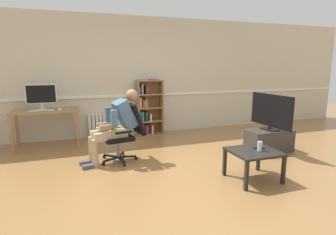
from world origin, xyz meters
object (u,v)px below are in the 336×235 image
object	(u,v)px
imac_monitor	(41,95)
spare_remote	(259,148)
keyboard	(42,110)
coffee_table	(254,154)
computer_mouse	(59,109)
person_seated	(116,124)
tv_screen	(271,111)
radiator	(106,125)
bookshelf	(148,109)
drinking_glass	(260,146)
computer_desk	(46,115)
tv_stand	(269,141)
office_chair	(126,130)

from	to	relation	value
imac_monitor	spare_remote	distance (m)	4.16
keyboard	spare_remote	size ratio (longest dim) A/B	2.93
keyboard	coffee_table	world-z (taller)	keyboard
computer_mouse	person_seated	size ratio (longest dim) A/B	0.08
person_seated	tv_screen	bearing A→B (deg)	72.01
imac_monitor	coffee_table	bearing A→B (deg)	-43.48
radiator	bookshelf	bearing A→B (deg)	-6.07
coffee_table	spare_remote	size ratio (longest dim) A/B	4.40
bookshelf	coffee_table	world-z (taller)	bookshelf
drinking_glass	radiator	bearing A→B (deg)	119.10
bookshelf	drinking_glass	world-z (taller)	bookshelf
imac_monitor	bookshelf	size ratio (longest dim) A/B	0.44
computer_mouse	tv_screen	distance (m)	4.05
spare_remote	imac_monitor	bearing A→B (deg)	-107.75
bookshelf	tv_screen	world-z (taller)	bookshelf
computer_desk	keyboard	size ratio (longest dim) A/B	2.80
tv_stand	drinking_glass	world-z (taller)	drinking_glass
radiator	person_seated	bearing A→B (deg)	-91.32
imac_monitor	office_chair	world-z (taller)	imac_monitor
radiator	tv_screen	distance (m)	3.52
computer_mouse	coffee_table	bearing A→B (deg)	-44.69
computer_mouse	imac_monitor	bearing A→B (deg)	148.42
drinking_glass	spare_remote	xyz separation A→B (m)	(0.05, 0.07, -0.06)
keyboard	bookshelf	size ratio (longest dim) A/B	0.34
person_seated	tv_screen	size ratio (longest dim) A/B	1.19
keyboard	computer_mouse	distance (m)	0.31
computer_mouse	drinking_glass	bearing A→B (deg)	-44.32
coffee_table	bookshelf	bearing A→B (deg)	103.61
bookshelf	tv_stand	bearing A→B (deg)	-47.84
keyboard	tv_screen	size ratio (longest dim) A/B	0.43
computer_desk	tv_screen	bearing A→B (deg)	-23.37
coffee_table	tv_stand	bearing A→B (deg)	42.27
radiator	spare_remote	xyz separation A→B (m)	(1.80, -3.06, 0.17)
radiator	drinking_glass	distance (m)	3.60
person_seated	coffee_table	world-z (taller)	person_seated
computer_desk	office_chair	xyz separation A→B (m)	(1.34, -1.28, -0.12)
computer_desk	drinking_glass	size ratio (longest dim) A/B	9.22
radiator	spare_remote	distance (m)	3.56
keyboard	tv_stand	xyz separation A→B (m)	(4.03, -1.58, -0.56)
coffee_table	computer_desk	bearing A→B (deg)	136.77
bookshelf	person_seated	xyz separation A→B (m)	(-0.99, -1.59, 0.04)
imac_monitor	radiator	distance (m)	1.51
computer_desk	coffee_table	xyz separation A→B (m)	(2.89, -2.71, -0.27)
radiator	tv_screen	size ratio (longest dim) A/B	0.77
tv_stand	spare_remote	size ratio (longest dim) A/B	5.67
person_seated	drinking_glass	distance (m)	2.30
spare_remote	keyboard	bearing A→B (deg)	-105.49
person_seated	coffee_table	distance (m)	2.24
bookshelf	coffee_table	bearing A→B (deg)	-76.39
imac_monitor	coffee_table	world-z (taller)	imac_monitor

